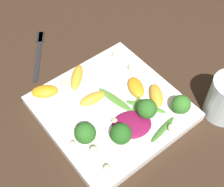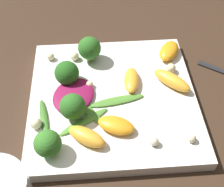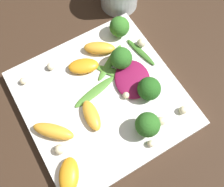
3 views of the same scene
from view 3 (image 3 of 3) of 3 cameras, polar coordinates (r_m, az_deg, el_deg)
ground_plane at (r=0.51m, az=-2.16°, el=-1.65°), size 2.40×2.40×0.00m
plate at (r=0.50m, az=-2.20°, el=-1.21°), size 0.28×0.28×0.02m
radicchio_leaf_0 at (r=0.50m, az=4.41°, el=3.20°), size 0.09×0.10×0.01m
orange_segment_0 at (r=0.51m, az=-6.27°, el=5.95°), size 0.07×0.05×0.02m
orange_segment_1 at (r=0.47m, az=-12.64°, el=-8.03°), size 0.07×0.07×0.02m
orange_segment_2 at (r=0.47m, az=-4.48°, el=-4.78°), size 0.03×0.06×0.02m
orange_segment_3 at (r=0.52m, az=-2.74°, el=9.85°), size 0.07×0.06×0.02m
orange_segment_4 at (r=0.45m, az=-9.36°, el=-17.17°), size 0.06×0.07×0.02m
broccoli_floret_0 at (r=0.44m, az=7.76°, el=-6.77°), size 0.04×0.04×0.05m
broccoli_floret_1 at (r=0.47m, az=8.07°, el=1.03°), size 0.04×0.04×0.04m
broccoli_floret_2 at (r=0.54m, az=1.63°, el=14.33°), size 0.04×0.04×0.04m
broccoli_floret_3 at (r=0.50m, az=2.01°, el=7.66°), size 0.04×0.04×0.05m
arugula_sprig_0 at (r=0.52m, az=-0.42°, el=6.80°), size 0.08×0.06×0.00m
arugula_sprig_1 at (r=0.53m, az=6.28°, el=8.93°), size 0.03×0.08×0.01m
arugula_sprig_2 at (r=0.50m, az=1.14°, el=4.33°), size 0.07×0.08×0.00m
arugula_sprig_3 at (r=0.49m, az=-3.72°, el=0.42°), size 0.10×0.03×0.00m
macadamia_nut_0 at (r=0.46m, az=-11.37°, el=-11.86°), size 0.02×0.02×0.02m
macadamia_nut_1 at (r=0.46m, az=8.49°, el=-10.76°), size 0.01×0.01×0.01m
macadamia_nut_2 at (r=0.49m, az=15.18°, el=-3.52°), size 0.01×0.01×0.01m
macadamia_nut_3 at (r=0.54m, az=6.44°, el=10.92°), size 0.02×0.02×0.02m
macadamia_nut_4 at (r=0.52m, az=-13.22°, el=5.75°), size 0.01×0.01×0.01m
macadamia_nut_5 at (r=0.52m, az=-18.76°, el=2.58°), size 0.01×0.01×0.01m
macadamia_nut_6 at (r=0.47m, az=10.63°, el=-5.90°), size 0.02×0.02×0.02m
macadamia_nut_7 at (r=0.48m, az=3.07°, el=-0.40°), size 0.01×0.01×0.01m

